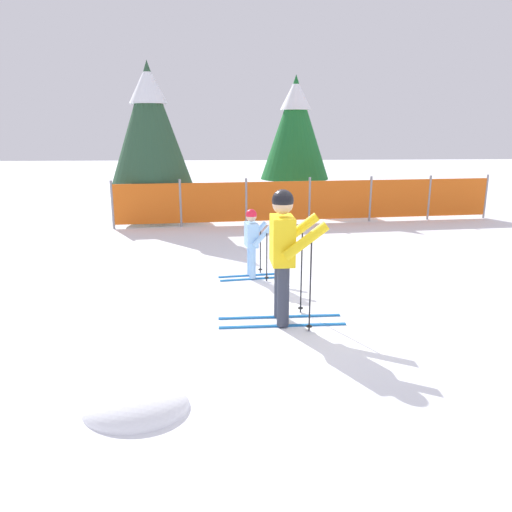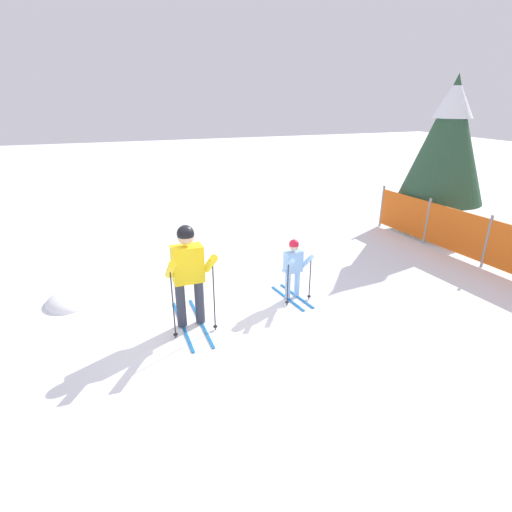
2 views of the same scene
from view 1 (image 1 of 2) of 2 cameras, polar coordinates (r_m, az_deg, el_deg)
name	(u,v)px [view 1 (image 1 of 2)]	position (r m, az deg, el deg)	size (l,w,h in m)	color
ground_plane	(297,313)	(6.70, 4.71, -6.53)	(60.00, 60.00, 0.00)	white
skier_adult	(284,245)	(6.10, 3.26, 1.28)	(1.60, 0.72, 1.69)	#1966B2
skier_child	(252,238)	(8.02, -0.42, 2.04)	(1.09, 0.54, 1.14)	#1966B2
safety_fence	(309,200)	(12.76, 6.12, 6.34)	(9.70, 0.96, 1.16)	gray
conifer_far	(295,126)	(15.58, 4.51, 14.58)	(2.09, 2.09, 3.88)	#4C3823
conifer_near	(150,124)	(13.30, -12.05, 14.57)	(2.14, 2.14, 3.98)	#4C3823
snow_mound	(136,408)	(4.72, -13.52, -16.56)	(0.94, 0.80, 0.38)	white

